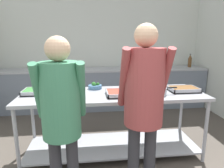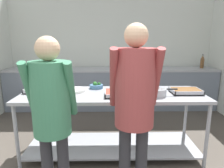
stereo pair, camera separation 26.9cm
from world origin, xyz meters
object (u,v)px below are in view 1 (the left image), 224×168
at_px(plate_stack, 75,91).
at_px(guest_serving_right, 61,108).
at_px(broccoli_bowl, 95,86).
at_px(sauce_pan, 157,91).
at_px(guest_serving_left, 144,96).
at_px(serving_tray_vegetables, 43,91).
at_px(water_bottle, 190,61).
at_px(serving_tray_greens, 183,89).
at_px(serving_tray_roast, 123,93).

distance_m(plate_stack, guest_serving_right, 0.93).
bearing_deg(plate_stack, broccoli_bowl, 33.43).
distance_m(plate_stack, sauce_pan, 1.07).
xyz_separation_m(sauce_pan, guest_serving_left, (-0.36, -0.65, 0.13)).
distance_m(serving_tray_vegetables, water_bottle, 3.52).
height_order(serving_tray_vegetables, guest_serving_right, guest_serving_right).
distance_m(sauce_pan, guest_serving_right, 1.31).
height_order(guest_serving_right, water_bottle, guest_serving_right).
relative_size(serving_tray_vegetables, guest_serving_right, 0.31).
distance_m(broccoli_bowl, guest_serving_left, 1.14).
xyz_separation_m(serving_tray_vegetables, serving_tray_greens, (1.88, -0.12, -0.00)).
xyz_separation_m(broccoli_bowl, sauce_pan, (0.78, -0.40, 0.02)).
distance_m(sauce_pan, water_bottle, 2.59).
bearing_deg(water_bottle, guest_serving_left, -124.64).
xyz_separation_m(serving_tray_vegetables, serving_tray_roast, (1.02, -0.22, -0.00)).
bearing_deg(guest_serving_right, serving_tray_roast, 46.89).
xyz_separation_m(plate_stack, water_bottle, (2.58, 1.86, 0.17)).
height_order(guest_serving_left, water_bottle, guest_serving_left).
relative_size(serving_tray_vegetables, broccoli_bowl, 2.54).
height_order(plate_stack, water_bottle, water_bottle).
relative_size(plate_stack, sauce_pan, 0.71).
relative_size(plate_stack, broccoli_bowl, 1.44).
height_order(serving_tray_vegetables, serving_tray_roast, same).
height_order(sauce_pan, guest_serving_left, guest_serving_left).
distance_m(guest_serving_right, water_bottle, 3.84).
bearing_deg(sauce_pan, guest_serving_right, -147.81).
height_order(serving_tray_greens, guest_serving_left, guest_serving_left).
relative_size(broccoli_bowl, serving_tray_roast, 0.47).
height_order(broccoli_bowl, sauce_pan, broccoli_bowl).
bearing_deg(sauce_pan, water_bottle, 53.70).
height_order(plate_stack, serving_tray_roast, serving_tray_roast).
bearing_deg(guest_serving_left, plate_stack, 128.11).
relative_size(serving_tray_vegetables, plate_stack, 1.77).
distance_m(serving_tray_vegetables, guest_serving_left, 1.43).
bearing_deg(plate_stack, serving_tray_greens, -4.03).
bearing_deg(serving_tray_greens, plate_stack, 175.97).
bearing_deg(plate_stack, serving_tray_vegetables, 177.48).
bearing_deg(water_bottle, serving_tray_roast, -133.63).
bearing_deg(guest_serving_right, guest_serving_left, 3.45).
bearing_deg(guest_serving_right, serving_tray_vegetables, 110.71).
relative_size(broccoli_bowl, guest_serving_left, 0.11).
bearing_deg(serving_tray_vegetables, sauce_pan, -9.29).
relative_size(serving_tray_vegetables, serving_tray_roast, 1.19).
bearing_deg(serving_tray_greens, serving_tray_roast, -173.42).
bearing_deg(serving_tray_greens, water_bottle, 60.48).
height_order(serving_tray_vegetables, water_bottle, water_bottle).
bearing_deg(serving_tray_roast, serving_tray_vegetables, 167.87).
relative_size(serving_tray_roast, serving_tray_greens, 1.09).
xyz_separation_m(serving_tray_vegetables, water_bottle, (2.99, 1.85, 0.16)).
height_order(broccoli_bowl, serving_tray_greens, broccoli_bowl).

